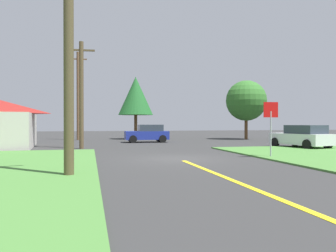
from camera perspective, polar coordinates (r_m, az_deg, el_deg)
name	(u,v)px	position (r m, az deg, el deg)	size (l,w,h in m)	color
ground_plane	(178,159)	(16.61, 1.74, -5.58)	(120.00, 120.00, 0.00)	#2E2E2E
lane_stripe_center	(257,190)	(9.19, 14.88, -10.51)	(0.20, 14.00, 0.01)	yellow
stop_sign	(271,118)	(17.68, 17.12, 1.25)	(0.78, 0.08, 2.82)	#9EA0A8
car_approaching_junction	(148,134)	(30.78, -3.51, -1.29)	(3.95, 2.04, 1.62)	navy
car_on_crossroad	(302,137)	(25.47, 21.85, -1.68)	(2.82, 4.67, 1.62)	silver
utility_pole_near	(69,45)	(11.61, -16.58, 13.10)	(1.78, 0.52, 8.39)	brown
utility_pole_mid	(81,94)	(23.77, -14.55, 5.38)	(1.80, 0.30, 7.35)	brown
utility_pole_far	(78,95)	(36.18, -15.07, 5.11)	(1.80, 0.32, 9.16)	brown
oak_tree_left	(136,96)	(37.03, -5.53, 5.12)	(3.81, 3.81, 6.86)	brown
pine_tree_center	(246,101)	(37.27, 13.18, 4.22)	(4.37, 4.37, 6.38)	brown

